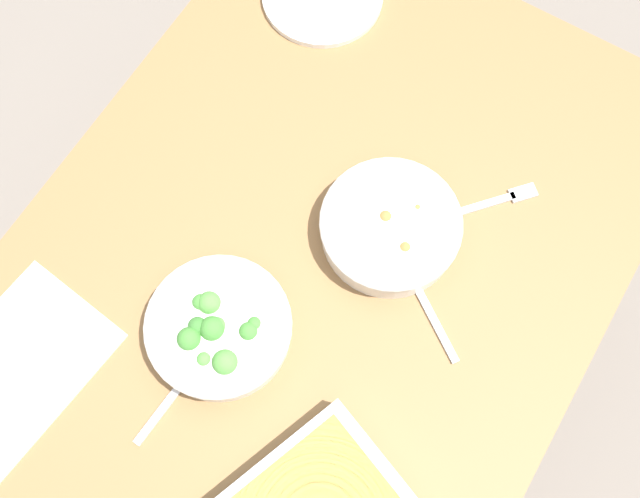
# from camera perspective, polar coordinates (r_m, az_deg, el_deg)

# --- Properties ---
(ground_plane) EXTENTS (6.00, 6.00, 0.00)m
(ground_plane) POSITION_cam_1_polar(r_m,az_deg,el_deg) (1.97, 0.00, -7.20)
(ground_plane) COLOR slate
(dining_table) EXTENTS (1.20, 0.90, 0.74)m
(dining_table) POSITION_cam_1_polar(r_m,az_deg,el_deg) (1.34, 0.00, -1.28)
(dining_table) COLOR olive
(dining_table) RESTS_ON ground_plane
(placemat) EXTENTS (0.30, 0.23, 0.00)m
(placemat) POSITION_cam_1_polar(r_m,az_deg,el_deg) (1.29, -21.22, -8.08)
(placemat) COLOR silver
(placemat) RESTS_ON dining_table
(stew_bowl) EXTENTS (0.23, 0.23, 0.06)m
(stew_bowl) POSITION_cam_1_polar(r_m,az_deg,el_deg) (1.24, 5.15, 1.60)
(stew_bowl) COLOR silver
(stew_bowl) RESTS_ON dining_table
(broccoli_bowl) EXTENTS (0.22, 0.22, 0.07)m
(broccoli_bowl) POSITION_cam_1_polar(r_m,az_deg,el_deg) (1.20, -7.41, -5.77)
(broccoli_bowl) COLOR silver
(broccoli_bowl) RESTS_ON dining_table
(drink_cup) EXTENTS (0.07, 0.07, 0.08)m
(drink_cup) POSITION_cam_1_polar(r_m,az_deg,el_deg) (1.26, -21.80, -7.73)
(drink_cup) COLOR #B2BCC6
(drink_cup) RESTS_ON dining_table
(spoon_by_stew) EXTENTS (0.11, 0.16, 0.01)m
(spoon_by_stew) POSITION_cam_1_polar(r_m,az_deg,el_deg) (1.24, 7.48, -3.52)
(spoon_by_stew) COLOR silver
(spoon_by_stew) RESTS_ON dining_table
(spoon_by_broccoli) EXTENTS (0.18, 0.03, 0.01)m
(spoon_by_broccoli) POSITION_cam_1_polar(r_m,az_deg,el_deg) (1.21, -9.94, -9.49)
(spoon_by_broccoli) COLOR silver
(spoon_by_broccoli) RESTS_ON dining_table
(fork_on_table) EXTENTS (0.15, 0.13, 0.01)m
(fork_on_table) POSITION_cam_1_polar(r_m,az_deg,el_deg) (1.31, 12.56, 3.39)
(fork_on_table) COLOR silver
(fork_on_table) RESTS_ON dining_table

